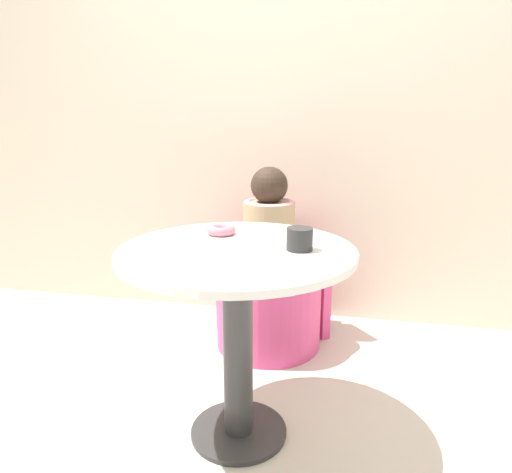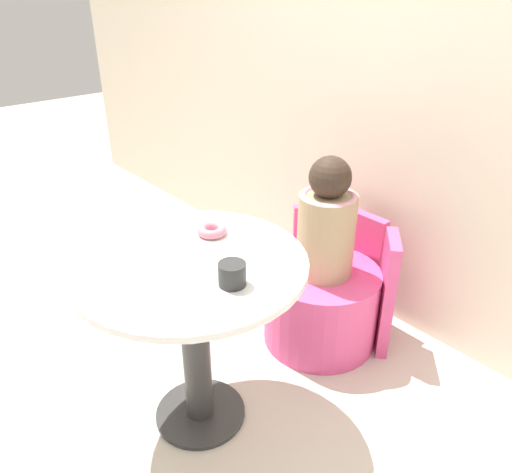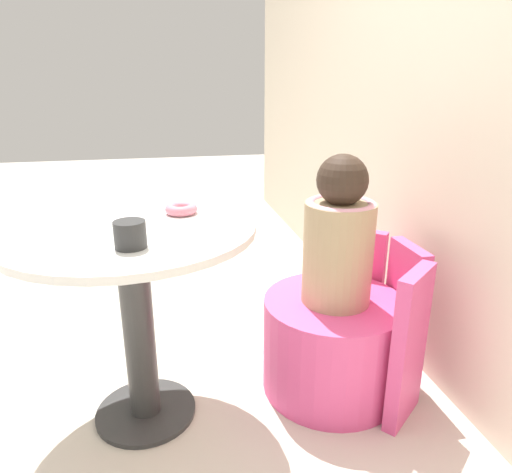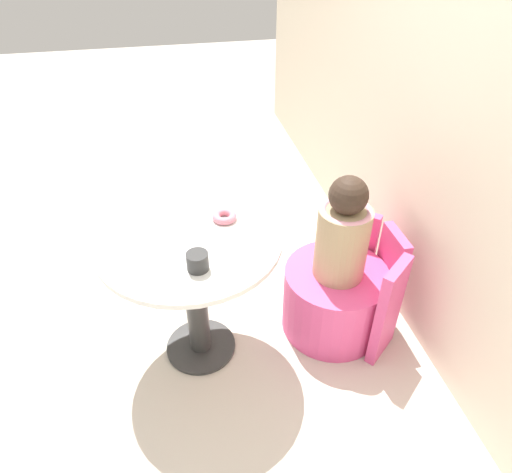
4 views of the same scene
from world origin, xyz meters
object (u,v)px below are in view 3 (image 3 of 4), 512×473
object	(u,v)px
round_table	(134,276)
cup	(130,234)
child_figure	(339,237)
donut	(181,209)
tub_chair	(332,344)

from	to	relation	value
round_table	cup	size ratio (longest dim) A/B	9.18
child_figure	donut	size ratio (longest dim) A/B	4.94
round_table	cup	distance (m)	0.30
round_table	tub_chair	bearing A→B (deg)	90.83
child_figure	cup	size ratio (longest dim) A/B	6.23
tub_chair	child_figure	distance (m)	0.44
child_figure	donut	xyz separation A→B (m)	(-0.09, -0.55, 0.11)
round_table	donut	bearing A→B (deg)	119.78
round_table	donut	world-z (taller)	donut
donut	cup	xyz separation A→B (m)	(0.31, -0.15, 0.02)
donut	round_table	bearing A→B (deg)	-60.22
cup	donut	bearing A→B (deg)	153.71
round_table	tub_chair	xyz separation A→B (m)	(-0.01, 0.72, -0.36)
tub_chair	donut	xyz separation A→B (m)	(-0.09, -0.55, 0.55)
child_figure	round_table	bearing A→B (deg)	-89.17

